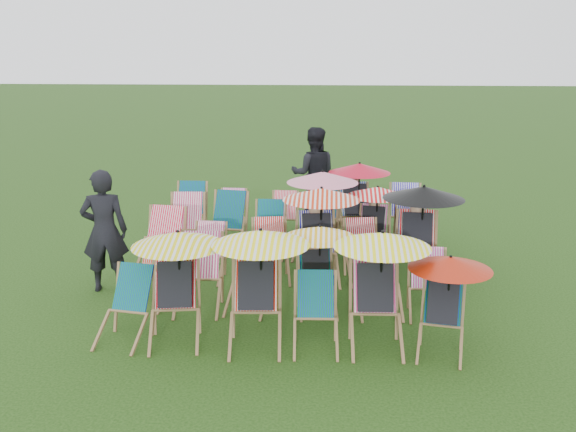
# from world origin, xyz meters

# --- Properties ---
(ground) EXTENTS (100.00, 100.00, 0.00)m
(ground) POSITION_xyz_m (0.00, 0.00, 0.00)
(ground) COLOR black
(ground) RESTS_ON ground
(deckchair_0) EXTENTS (0.70, 0.88, 0.86)m
(deckchair_0) POSITION_xyz_m (-1.89, -2.23, 0.43)
(deckchair_0) COLOR olive
(deckchair_0) RESTS_ON ground
(deckchair_1) EXTENTS (1.13, 1.22, 1.34)m
(deckchair_1) POSITION_xyz_m (-1.27, -2.14, 0.71)
(deckchair_1) COLOR olive
(deckchair_1) RESTS_ON ground
(deckchair_2) EXTENTS (1.17, 1.24, 1.39)m
(deckchair_2) POSITION_xyz_m (-0.27, -2.19, 0.74)
(deckchair_2) COLOR olive
(deckchair_2) RESTS_ON ground
(deckchair_3) EXTENTS (0.59, 0.80, 0.85)m
(deckchair_3) POSITION_xyz_m (0.43, -2.26, 0.42)
(deckchair_3) COLOR olive
(deckchair_3) RESTS_ON ground
(deckchair_4) EXTENTS (1.16, 1.21, 1.38)m
(deckchair_4) POSITION_xyz_m (1.16, -2.13, 0.73)
(deckchair_4) COLOR olive
(deckchair_4) RESTS_ON ground
(deckchair_5) EXTENTS (0.97, 1.03, 1.15)m
(deckchair_5) POSITION_xyz_m (1.92, -2.27, 0.61)
(deckchair_5) COLOR olive
(deckchair_5) RESTS_ON ground
(deckchair_6) EXTENTS (0.69, 0.86, 0.85)m
(deckchair_6) POSITION_xyz_m (-1.89, -1.04, 0.42)
(deckchair_6) COLOR olive
(deckchair_6) RESTS_ON ground
(deckchair_7) EXTENTS (0.69, 0.93, 0.98)m
(deckchair_7) POSITION_xyz_m (-1.19, -1.18, 0.49)
(deckchair_7) COLOR olive
(deckchair_7) RESTS_ON ground
(deckchair_8) EXTENTS (0.68, 0.86, 0.86)m
(deckchair_8) POSITION_xyz_m (-0.50, -1.16, 0.43)
(deckchair_8) COLOR olive
(deckchair_8) RESTS_ON ground
(deckchair_9) EXTENTS (0.97, 1.04, 1.15)m
(deckchair_9) POSITION_xyz_m (0.42, -1.12, 0.61)
(deckchair_9) COLOR olive
(deckchair_9) RESTS_ON ground
(deckchair_10) EXTENTS (0.67, 0.88, 0.92)m
(deckchair_10) POSITION_xyz_m (1.26, -1.11, 0.46)
(deckchair_10) COLOR olive
(deckchair_10) RESTS_ON ground
(deckchair_11) EXTENTS (0.58, 0.79, 0.83)m
(deckchair_11) POSITION_xyz_m (1.91, -1.18, 0.42)
(deckchair_11) COLOR olive
(deckchair_11) RESTS_ON ground
(deckchair_12) EXTENTS (0.79, 1.01, 1.02)m
(deckchair_12) POSITION_xyz_m (-2.08, 0.09, 0.51)
(deckchair_12) COLOR olive
(deckchair_12) RESTS_ON ground
(deckchair_13) EXTENTS (0.58, 0.78, 0.82)m
(deckchair_13) POSITION_xyz_m (-1.30, -0.02, 0.41)
(deckchair_13) COLOR olive
(deckchair_13) RESTS_ON ground
(deckchair_14) EXTENTS (0.71, 0.90, 0.89)m
(deckchair_14) POSITION_xyz_m (-0.32, 0.03, 0.44)
(deckchair_14) COLOR olive
(deckchair_14) RESTS_ON ground
(deckchair_15) EXTENTS (1.19, 1.27, 1.41)m
(deckchair_15) POSITION_xyz_m (0.41, 0.09, 0.74)
(deckchair_15) COLOR olive
(deckchair_15) RESTS_ON ground
(deckchair_16) EXTENTS (0.71, 0.89, 0.88)m
(deckchair_16) POSITION_xyz_m (1.12, 0.12, 0.44)
(deckchair_16) COLOR olive
(deckchair_16) RESTS_ON ground
(deckchair_17) EXTENTS (1.23, 1.29, 1.46)m
(deckchair_17) POSITION_xyz_m (1.93, 0.10, 0.77)
(deckchair_17) COLOR olive
(deckchair_17) RESTS_ON ground
(deckchair_18) EXTENTS (0.71, 0.95, 0.99)m
(deckchair_18) POSITION_xyz_m (-1.92, 1.23, 0.49)
(deckchair_18) COLOR olive
(deckchair_18) RESTS_ON ground
(deckchair_19) EXTENTS (0.80, 1.02, 1.02)m
(deckchair_19) POSITION_xyz_m (-1.23, 1.26, 0.51)
(deckchair_19) COLOR olive
(deckchair_19) RESTS_ON ground
(deckchair_20) EXTENTS (0.60, 0.83, 0.89)m
(deckchair_20) POSITION_xyz_m (-0.46, 1.22, 0.44)
(deckchair_20) COLOR olive
(deckchair_20) RESTS_ON ground
(deckchair_21) EXTENTS (1.22, 1.30, 1.44)m
(deckchair_21) POSITION_xyz_m (0.38, 1.25, 0.76)
(deckchair_21) COLOR olive
(deckchair_21) RESTS_ON ground
(deckchair_22) EXTENTS (1.01, 1.08, 1.20)m
(deckchair_22) POSITION_xyz_m (1.32, 1.23, 0.63)
(deckchair_22) COLOR olive
(deckchair_22) RESTS_ON ground
(deckchair_23) EXTENTS (0.76, 0.95, 0.92)m
(deckchair_23) POSITION_xyz_m (1.91, 1.16, 0.46)
(deckchair_23) COLOR olive
(deckchair_23) RESTS_ON ground
(deckchair_24) EXTENTS (0.65, 0.90, 0.96)m
(deckchair_24) POSITION_xyz_m (-2.09, 2.29, 0.48)
(deckchair_24) COLOR olive
(deckchair_24) RESTS_ON ground
(deckchair_25) EXTENTS (0.56, 0.78, 0.83)m
(deckchair_25) POSITION_xyz_m (-1.29, 2.36, 0.41)
(deckchair_25) COLOR olive
(deckchair_25) RESTS_ON ground
(deckchair_26) EXTENTS (0.56, 0.77, 0.82)m
(deckchair_26) POSITION_xyz_m (-0.28, 2.28, 0.41)
(deckchair_26) COLOR olive
(deckchair_26) RESTS_ON ground
(deckchair_27) EXTENTS (0.68, 0.85, 0.83)m
(deckchair_27) POSITION_xyz_m (0.51, 2.41, 0.41)
(deckchair_27) COLOR olive
(deckchair_27) RESTS_ON ground
(deckchair_28) EXTENTS (1.16, 1.25, 1.38)m
(deckchair_28) POSITION_xyz_m (1.09, 2.43, 0.73)
(deckchair_28) COLOR olive
(deckchair_28) RESTS_ON ground
(deckchair_29) EXTENTS (0.69, 0.93, 0.97)m
(deckchair_29) POSITION_xyz_m (1.99, 2.39, 0.48)
(deckchair_29) COLOR olive
(deckchair_29) RESTS_ON ground
(person_left) EXTENTS (0.73, 0.56, 1.81)m
(person_left) POSITION_xyz_m (-2.67, -0.60, 0.91)
(person_left) COLOR black
(person_left) RESTS_ON ground
(person_rear) EXTENTS (0.95, 0.75, 1.92)m
(person_rear) POSITION_xyz_m (0.23, 3.57, 0.96)
(person_rear) COLOR black
(person_rear) RESTS_ON ground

